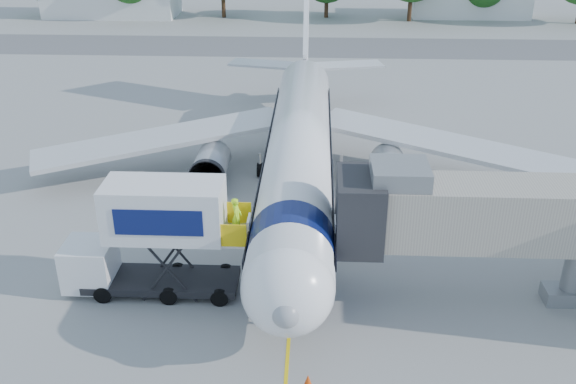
{
  "coord_description": "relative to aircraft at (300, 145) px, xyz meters",
  "views": [
    {
      "loc": [
        0.96,
        -31.58,
        17.19
      ],
      "look_at": [
        -0.38,
        -2.83,
        3.2
      ],
      "focal_mm": 40.0,
      "sensor_mm": 36.0,
      "label": 1
    }
  ],
  "objects": [
    {
      "name": "guidance_line",
      "position": [
        0.0,
        -4.12,
        -2.94
      ],
      "size": [
        0.15,
        70.0,
        0.01
      ],
      "primitive_type": "cube",
      "color": "yellow",
      "rests_on": "ground"
    },
    {
      "name": "safety_cone_b",
      "position": [
        0.85,
        -17.36,
        -2.58
      ],
      "size": [
        0.48,
        0.48,
        0.76
      ],
      "color": "#DB420B",
      "rests_on": "ground"
    },
    {
      "name": "catering_hiloader",
      "position": [
        -6.27,
        -11.12,
        -0.19
      ],
      "size": [
        8.5,
        2.44,
        5.5
      ],
      "color": "black",
      "rests_on": "ground"
    },
    {
      "name": "ground",
      "position": [
        0.0,
        -4.12,
        -2.95
      ],
      "size": [
        160.0,
        160.0,
        0.0
      ],
      "primitive_type": "plane",
      "color": "gray",
      "rests_on": "ground"
    },
    {
      "name": "jet_bridge",
      "position": [
        7.99,
        -11.12,
        1.39
      ],
      "size": [
        13.9,
        3.2,
        6.6
      ],
      "color": "#A49D8C",
      "rests_on": "ground"
    },
    {
      "name": "aircraft",
      "position": [
        0.0,
        0.0,
        0.0
      ],
      "size": [
        34.17,
        37.73,
        11.35
      ],
      "color": "white",
      "rests_on": "ground"
    },
    {
      "name": "taxiway_strip",
      "position": [
        0.0,
        37.88,
        -2.94
      ],
      "size": [
        120.0,
        10.0,
        0.01
      ],
      "primitive_type": "cube",
      "color": "#59595B",
      "rests_on": "ground"
    }
  ]
}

